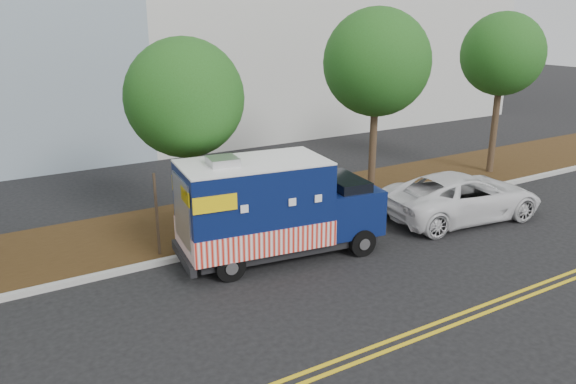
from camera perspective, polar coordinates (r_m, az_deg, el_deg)
ground at (r=14.51m, az=-5.41°, el=-8.10°), size 120.00×120.00×0.00m
curb at (r=15.64m, az=-7.67°, el=-5.89°), size 120.00×0.18×0.15m
mulch_strip at (r=17.46m, az=-10.45°, el=-3.47°), size 120.00×4.00×0.15m
centerline_near at (r=11.18m, az=5.04°, el=-16.65°), size 120.00×0.10×0.01m
centerline_far at (r=11.02m, az=5.84°, el=-17.26°), size 120.00×0.10×0.01m
tree_b at (r=16.23m, az=-10.46°, el=9.35°), size 3.37×3.37×5.71m
tree_c at (r=19.70m, az=9.01°, el=12.84°), size 3.66×3.66×6.53m
tree_d at (r=23.51m, az=20.96°, el=12.90°), size 3.15×3.15×6.38m
sign_post at (r=15.10m, az=-13.17°, el=-2.51°), size 0.06×0.06×2.40m
food_truck at (r=14.83m, az=-1.72°, el=-1.92°), size 5.72×2.73×2.90m
white_car at (r=18.70m, az=17.28°, el=-0.41°), size 5.55×3.07×1.47m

